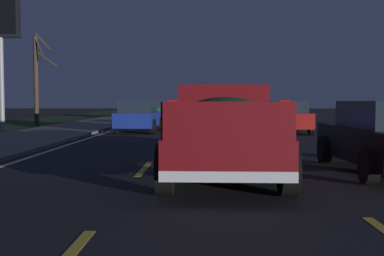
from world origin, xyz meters
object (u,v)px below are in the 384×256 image
Objects in this scene: sedan_blue at (139,116)px; sedan_red at (286,117)px; sedan_green at (165,110)px; pickup_truck at (224,129)px; gas_price_sign at (0,27)px; bare_tree_far at (37,78)px.

sedan_blue and sedan_red have the same top height.
pickup_truck is at bearing -173.36° from sedan_green.
pickup_truck is at bearing -142.81° from gas_price_sign.
sedan_blue is 0.66× the size of gas_price_sign.
pickup_truck is 17.18m from gas_price_sign.
bare_tree_far is at bearing 50.06° from sedan_blue.
bare_tree_far reaches higher than sedan_green.
sedan_green is 19.21m from gas_price_sign.
bare_tree_far is at bearing 65.46° from sedan_red.
gas_price_sign is (-17.56, 6.50, 4.29)m from sedan_green.
gas_price_sign reaches higher than sedan_blue.
pickup_truck is 22.97m from bare_tree_far.
sedan_green is (30.86, 3.59, -0.20)m from pickup_truck.
sedan_blue is 0.77× the size of bare_tree_far.
sedan_blue is at bearing 179.95° from sedan_green.
sedan_red is at bearing -157.39° from sedan_green.
gas_price_sign is at bearing 97.88° from sedan_blue.
bare_tree_far is at bearing 28.08° from pickup_truck.
bare_tree_far reaches higher than sedan_blue.
sedan_blue is at bearing 14.26° from pickup_truck.
bare_tree_far is at bearing 5.67° from gas_price_sign.
sedan_green is at bearing -33.95° from bare_tree_far.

